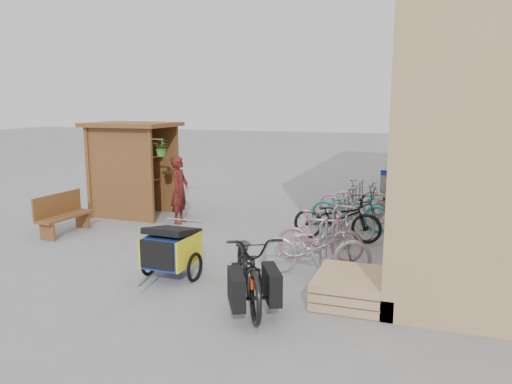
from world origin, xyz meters
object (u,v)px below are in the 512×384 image
(cargo_bike, at_px, (249,267))
(bike_4, at_px, (350,209))
(pallet_stack, at_px, (350,287))
(person_kiosk, at_px, (180,190))
(bike_0, at_px, (316,247))
(bike_7, at_px, (361,197))
(child_trailer, at_px, (171,248))
(shopping_carts, at_px, (393,181))
(bike_6, at_px, (352,200))
(bike_3, at_px, (343,218))
(bike_2, at_px, (337,218))
(bike_5, at_px, (360,207))
(kiosk, at_px, (130,156))
(bike_1, at_px, (320,236))
(bench, at_px, (62,213))

(cargo_bike, bearing_deg, bike_4, 53.44)
(pallet_stack, relative_size, person_kiosk, 0.73)
(person_kiosk, bearing_deg, bike_0, -128.13)
(bike_4, distance_m, bike_7, 1.78)
(pallet_stack, relative_size, child_trailer, 0.76)
(cargo_bike, xyz_separation_m, bike_4, (0.70, 4.82, -0.07))
(shopping_carts, bearing_deg, bike_0, -96.09)
(child_trailer, xyz_separation_m, bike_6, (2.18, 5.47, -0.06))
(child_trailer, bearing_deg, bike_3, 57.13)
(pallet_stack, height_order, bike_2, bike_2)
(cargo_bike, relative_size, bike_2, 1.20)
(cargo_bike, relative_size, bike_3, 1.52)
(child_trailer, bearing_deg, bike_6, 69.58)
(child_trailer, bearing_deg, bike_5, 63.61)
(kiosk, xyz_separation_m, bike_1, (5.45, -2.14, -1.07))
(pallet_stack, bearing_deg, bike_2, 103.76)
(bench, xyz_separation_m, person_kiosk, (2.00, 1.78, 0.35))
(kiosk, height_order, bike_4, kiosk)
(shopping_carts, height_order, child_trailer, shopping_carts)
(cargo_bike, xyz_separation_m, bike_2, (0.58, 3.81, -0.07))
(child_trailer, distance_m, bike_5, 5.32)
(kiosk, bearing_deg, bench, -100.50)
(bench, distance_m, bike_7, 7.37)
(pallet_stack, height_order, bike_6, bike_6)
(kiosk, distance_m, child_trailer, 5.17)
(bench, bearing_deg, bike_5, 28.10)
(person_kiosk, bearing_deg, cargo_bike, -146.55)
(bike_4, bearing_deg, person_kiosk, 106.69)
(bike_3, xyz_separation_m, bike_6, (-0.12, 2.08, 0.00))
(pallet_stack, distance_m, bike_6, 5.55)
(bench, bearing_deg, cargo_bike, -21.63)
(bike_5, bearing_deg, kiosk, 78.88)
(bike_1, relative_size, bike_6, 0.94)
(pallet_stack, height_order, child_trailer, child_trailer)
(bike_7, bearing_deg, pallet_stack, -169.58)
(pallet_stack, bearing_deg, bike_0, 127.17)
(bike_0, xyz_separation_m, bike_1, (-0.09, 0.75, -0.01))
(bench, xyz_separation_m, bike_1, (5.84, -0.00, 0.02))
(bike_0, relative_size, bike_1, 1.16)
(bike_2, bearing_deg, shopping_carts, -8.16)
(shopping_carts, relative_size, bike_7, 1.08)
(pallet_stack, distance_m, bike_7, 6.03)
(bench, height_order, bike_3, bench)
(bench, relative_size, bike_5, 0.96)
(cargo_bike, xyz_separation_m, bike_0, (0.63, 1.58, -0.07))
(pallet_stack, height_order, bike_0, bike_0)
(person_kiosk, xyz_separation_m, bike_3, (3.98, -0.12, -0.37))
(child_trailer, relative_size, bike_4, 0.85)
(kiosk, height_order, bike_5, kiosk)
(kiosk, relative_size, bike_7, 1.63)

